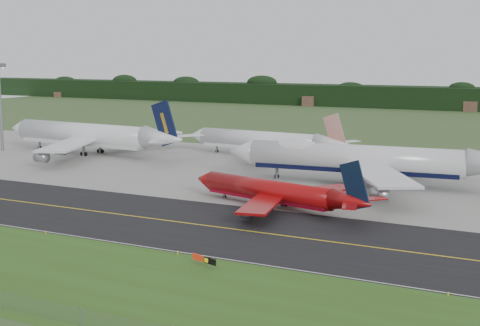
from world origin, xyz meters
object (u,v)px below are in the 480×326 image
jet_red_737 (277,192)px  taxiway_sign (204,259)px  jet_navy_gold (91,136)px  jet_star_tail (266,141)px  jet_ba_747 (365,159)px

jet_red_737 → taxiway_sign: bearing=-81.9°
jet_navy_gold → jet_star_tail: (48.16, 18.98, -1.09)m
jet_star_tail → taxiway_sign: jet_star_tail is taller
jet_red_737 → jet_star_tail: jet_star_tail is taller
jet_ba_747 → jet_red_737: bearing=-105.3°
jet_navy_gold → taxiway_sign: size_ratio=14.80×
jet_ba_747 → taxiway_sign: (-2.93, -68.38, -4.70)m
jet_red_737 → jet_navy_gold: (-77.34, 40.11, 2.55)m
jet_navy_gold → jet_star_tail: size_ratio=1.29×
jet_ba_747 → jet_red_737: (-8.35, -30.48, -2.71)m
jet_navy_gold → jet_star_tail: 51.78m
jet_star_tail → jet_navy_gold: bearing=-158.5°
jet_ba_747 → jet_star_tail: (-37.53, 28.62, -1.25)m
jet_navy_gold → taxiway_sign: jet_navy_gold is taller
taxiway_sign → jet_red_737: bearing=98.1°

